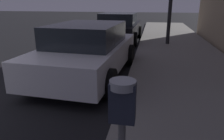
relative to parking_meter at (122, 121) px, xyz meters
The scene contains 3 objects.
parking_meter is the anchor object (origin of this frame).
car_white 4.42m from the parking_meter, 110.21° to the left, with size 2.32×4.37×1.43m.
car_black 9.81m from the parking_meter, 98.93° to the left, with size 2.21×4.19×1.43m.
Camera 1 is at (4.55, -2.37, 1.99)m, focal length 34.30 mm.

